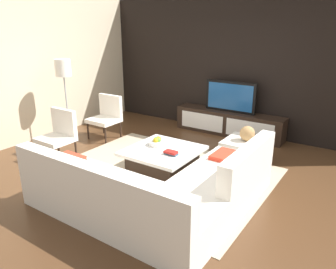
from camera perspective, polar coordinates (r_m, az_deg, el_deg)
The scene contains 15 objects.
ground_plane at distance 5.08m, azimuth -0.59°, elevation -7.18°, with size 14.00×14.00×0.00m, color #4C301C.
feature_wall_back at distance 7.01m, azimuth 12.25°, elevation 11.62°, with size 6.40×0.12×2.80m, color black.
side_wall_left at distance 7.07m, azimuth -21.94°, elevation 10.77°, with size 0.12×5.20×2.80m, color beige.
area_rug at distance 5.13m, azimuth -1.52°, elevation -6.86°, with size 3.30×2.57×0.01m, color tan.
media_console at distance 6.97m, azimuth 10.65°, elevation 2.00°, with size 2.32×0.43×0.50m.
television at distance 6.83m, azimuth 10.94°, elevation 6.58°, with size 1.08×0.06×0.64m.
sectional_couch at distance 4.04m, azimuth -1.71°, elevation -10.00°, with size 2.51×2.33×0.81m.
coffee_table at distance 5.13m, azimuth -0.89°, elevation -4.48°, with size 1.06×1.08×0.38m.
accent_chair_near at distance 5.82m, azimuth -18.62°, elevation 0.44°, with size 0.56×0.51×0.87m.
floor_lamp at distance 6.56m, azimuth -17.95°, elevation 10.18°, with size 0.30×0.30×1.61m.
ottoman at distance 5.60m, azimuth 13.57°, elevation -2.98°, with size 0.70×0.70×0.40m, color white.
fruit_bowl at distance 5.21m, azimuth -1.91°, elevation -1.34°, with size 0.28×0.28×0.14m.
accent_chair_far at distance 6.75m, azimuth -10.74°, elevation 3.56°, with size 0.57×0.52×0.87m.
decorative_ball at distance 5.49m, azimuth 13.82°, elevation 0.17°, with size 0.25×0.25×0.25m, color #AD8451.
book_stack at distance 4.84m, azimuth 0.52°, elevation -3.24°, with size 0.20×0.12×0.06m.
Camera 1 is at (2.60, -3.76, 2.23)m, focal length 34.53 mm.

